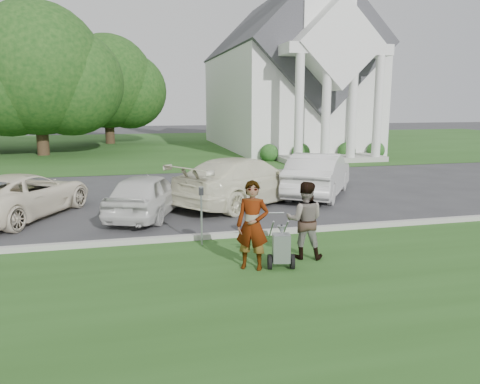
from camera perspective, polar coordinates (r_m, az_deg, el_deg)
name	(u,v)px	position (r m, az deg, el deg)	size (l,w,h in m)	color
ground	(244,243)	(11.59, 0.51, -6.28)	(120.00, 120.00, 0.00)	#333335
grass_strip	(284,290)	(8.88, 5.36, -11.78)	(80.00, 7.00, 0.01)	#254B19
church_lawn	(161,146)	(37.99, -9.58, 5.59)	(80.00, 30.00, 0.01)	#254B19
curb	(239,234)	(12.08, -0.13, -5.19)	(80.00, 0.18, 0.15)	#9E9E93
church	(286,68)	(35.91, 5.58, 14.87)	(9.19, 19.00, 24.10)	white
tree_left	(37,75)	(33.19, -23.48, 12.94)	(10.63, 8.40, 9.71)	#332316
tree_back	(107,86)	(40.76, -15.88, 12.33)	(9.61, 7.60, 8.89)	#332316
striping_cart	(281,249)	(9.78, 5.04, -6.93)	(0.64, 1.14, 1.01)	black
person_left	(252,226)	(9.61, 1.53, -4.17)	(0.67, 0.44, 1.85)	#999999
person_right	(305,221)	(10.39, 7.89, -3.49)	(0.84, 0.65, 1.72)	#999999
parking_meter_near	(201,209)	(11.21, -4.73, -2.06)	(0.10, 0.09, 1.45)	#96999E
car_a	(23,195)	(15.59, -24.92, -0.32)	(2.20, 4.77, 1.33)	white
car_b	(147,195)	(14.41, -11.32, -0.31)	(1.59, 3.96, 1.35)	silver
car_c	(245,181)	(15.85, 0.57, 1.37)	(2.24, 5.51, 1.60)	white
car_d	(318,174)	(17.52, 9.51, 2.13)	(1.69, 4.83, 1.59)	silver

